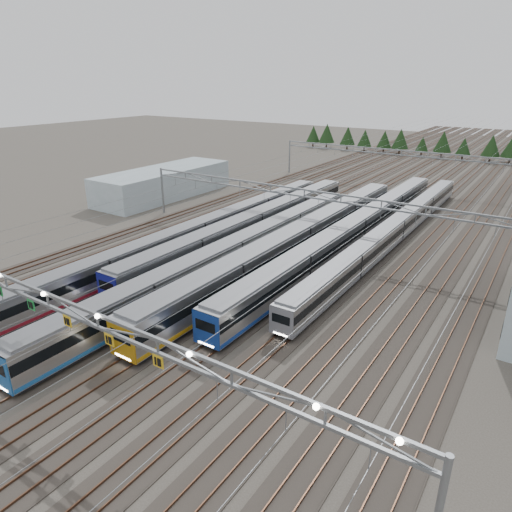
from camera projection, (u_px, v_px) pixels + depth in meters
The scene contains 13 objects.
ground at pixel (63, 382), 36.13m from camera, with size 400.00×400.00×0.00m, color #47423A.
track_bed at pixel (417, 169), 113.13m from camera, with size 54.00×260.00×5.42m.
train_a at pixel (198, 233), 64.25m from camera, with size 2.80×65.92×3.65m.
train_b at pixel (254, 225), 67.64m from camera, with size 3.01×54.14×3.92m.
train_c at pixel (233, 254), 56.58m from camera, with size 2.92×58.97×3.81m.
train_d at pixel (300, 239), 61.13m from camera, with size 3.17×61.31×4.13m.
train_e at pixel (355, 230), 65.41m from camera, with size 2.94×67.42×3.83m.
train_f at pixel (395, 230), 66.32m from camera, with size 2.54×65.20×3.30m.
gantry_near at pixel (46, 303), 33.48m from camera, with size 56.36×0.61×8.08m.
gantry_mid at pixel (304, 199), 64.82m from camera, with size 56.36×0.36×8.00m.
gantry_far at pixel (401, 157), 99.71m from camera, with size 56.36×0.36×8.00m.
west_shed at pixel (164, 183), 92.08m from camera, with size 10.00×30.00×5.54m, color #9CB3BA.
treeline at pixel (422, 142), 139.11m from camera, with size 81.20×5.60×7.02m.
Camera 1 is at (29.36, -16.49, 22.51)m, focal length 32.00 mm.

